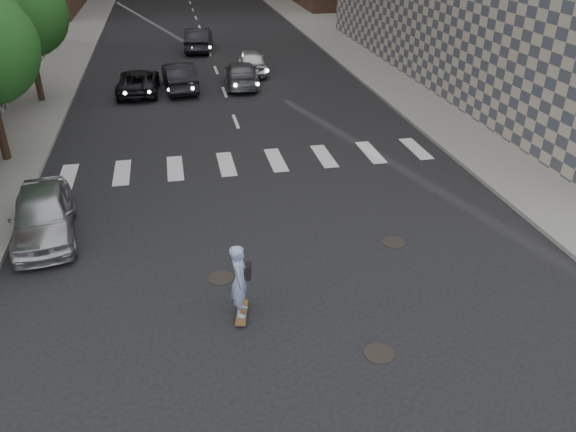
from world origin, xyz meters
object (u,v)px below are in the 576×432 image
traffic_car_c (138,81)px  traffic_car_b (241,74)px  tree_c (24,8)px  silver_sedan (43,215)px  traffic_car_a (179,76)px  traffic_car_e (199,39)px  traffic_car_d (251,61)px  skateboarder (240,280)px

traffic_car_c → traffic_car_b: bearing=-174.8°
tree_c → traffic_car_c: 6.35m
silver_sedan → traffic_car_a: 16.13m
tree_c → silver_sedan: size_ratio=1.51×
traffic_car_c → silver_sedan: bearing=83.2°
traffic_car_c → traffic_car_e: (3.96, 10.05, 0.15)m
silver_sedan → traffic_car_a: (4.64, 15.45, 0.01)m
traffic_car_a → traffic_car_e: bearing=-104.7°
silver_sedan → tree_c: bearing=92.1°
traffic_car_a → traffic_car_d: bearing=-152.3°
skateboarder → traffic_car_c: 20.56m
silver_sedan → traffic_car_c: silver_sedan is taller
tree_c → traffic_car_d: 12.74m
tree_c → traffic_car_d: (11.55, 3.70, -3.91)m
traffic_car_e → skateboarder: bearing=95.7°
traffic_car_a → traffic_car_d: (4.46, 2.84, -0.02)m
skateboarder → silver_sedan: skateboarder is taller
tree_c → skateboarder: (7.80, -19.65, -3.59)m
traffic_car_a → traffic_car_c: bearing=-0.7°
traffic_car_c → traffic_car_a: bearing=-173.7°
traffic_car_b → traffic_car_c: 5.70m
skateboarder → traffic_car_a: bearing=104.2°
skateboarder → silver_sedan: bearing=148.8°
traffic_car_a → traffic_car_e: size_ratio=0.97×
tree_c → traffic_car_b: size_ratio=1.43×
skateboarder → traffic_car_b: 20.83m
skateboarder → traffic_car_b: bearing=94.6°
traffic_car_b → traffic_car_e: 9.90m
silver_sedan → traffic_car_a: size_ratio=0.95×
traffic_car_a → traffic_car_e: 10.04m
traffic_car_d → traffic_car_e: bearing=-65.0°
traffic_car_c → traffic_car_d: traffic_car_d is taller
silver_sedan → traffic_car_c: size_ratio=0.96×
traffic_car_c → traffic_car_d: bearing=-153.6°
tree_c → silver_sedan: bearing=-80.5°
skateboarder → traffic_car_d: skateboarder is taller
traffic_car_d → traffic_car_e: 7.55m
tree_c → traffic_car_b: 11.33m
traffic_car_d → traffic_car_e: (-2.73, 7.04, 0.05)m
traffic_car_c → traffic_car_d: (6.68, 3.00, 0.10)m
traffic_car_d → traffic_car_e: traffic_car_e is taller
traffic_car_a → skateboarder: bearing=87.2°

